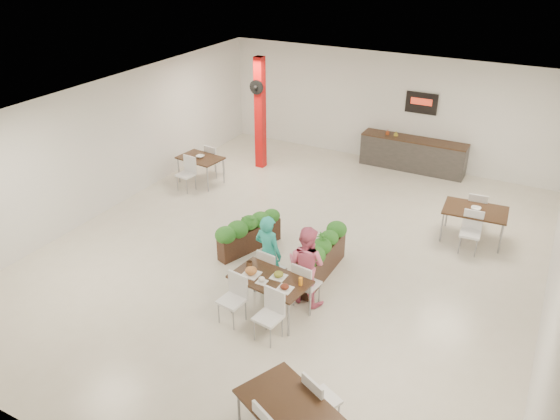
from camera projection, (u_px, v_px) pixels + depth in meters
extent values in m
plane|color=beige|center=(294.00, 250.00, 11.96)|extent=(12.00, 12.00, 0.00)
cube|color=white|center=(387.00, 108.00, 15.92)|extent=(10.00, 0.10, 3.20)
cube|color=white|center=(70.00, 370.00, 6.51)|extent=(10.00, 0.10, 3.20)
cube|color=white|center=(112.00, 144.00, 13.30)|extent=(0.10, 12.00, 3.20)
cube|color=white|center=(296.00, 109.00, 10.48)|extent=(10.00, 12.00, 0.04)
cube|color=red|center=(260.00, 114.00, 15.44)|extent=(0.25, 0.25, 3.20)
cylinder|color=black|center=(256.00, 87.00, 14.93)|extent=(0.40, 0.06, 0.40)
sphere|color=black|center=(256.00, 88.00, 14.90)|extent=(0.12, 0.12, 0.12)
cube|color=#2E2B29|center=(413.00, 155.00, 15.76)|extent=(3.00, 0.60, 0.90)
cube|color=black|center=(414.00, 139.00, 15.54)|extent=(3.00, 0.62, 0.04)
cube|color=black|center=(421.00, 103.00, 15.33)|extent=(0.90, 0.04, 0.60)
cube|color=red|center=(421.00, 102.00, 15.29)|extent=(0.60, 0.02, 0.18)
imported|color=#A5421B|center=(388.00, 131.00, 15.82)|extent=(0.09, 0.09, 0.19)
imported|color=gold|center=(396.00, 133.00, 15.72)|extent=(0.13, 0.13, 0.17)
cube|color=black|center=(270.00, 279.00, 9.70)|extent=(1.49, 0.98, 0.04)
cylinder|color=gray|center=(231.00, 293.00, 9.95)|extent=(0.04, 0.04, 0.71)
cylinder|color=gray|center=(289.00, 319.00, 9.29)|extent=(0.04, 0.04, 0.71)
cylinder|color=gray|center=(254.00, 276.00, 10.45)|extent=(0.04, 0.04, 0.71)
cylinder|color=gray|center=(310.00, 300.00, 9.79)|extent=(0.04, 0.04, 0.71)
cube|color=white|center=(272.00, 270.00, 10.47)|extent=(0.47, 0.47, 0.05)
cube|color=white|center=(266.00, 263.00, 10.21)|extent=(0.42, 0.09, 0.45)
cylinder|color=gray|center=(284.00, 279.00, 10.61)|extent=(0.02, 0.02, 0.43)
cylinder|color=gray|center=(270.00, 273.00, 10.78)|extent=(0.02, 0.02, 0.43)
cylinder|color=gray|center=(274.00, 287.00, 10.36)|extent=(0.02, 0.02, 0.43)
cylinder|color=gray|center=(260.00, 281.00, 10.54)|extent=(0.02, 0.02, 0.43)
cube|color=white|center=(307.00, 284.00, 10.05)|extent=(0.47, 0.47, 0.05)
cube|color=white|center=(302.00, 278.00, 9.80)|extent=(0.42, 0.09, 0.45)
cylinder|color=gray|center=(319.00, 293.00, 10.20)|extent=(0.02, 0.02, 0.43)
cylinder|color=gray|center=(304.00, 287.00, 10.37)|extent=(0.02, 0.02, 0.43)
cylinder|color=gray|center=(309.00, 302.00, 9.95)|extent=(0.02, 0.02, 0.43)
cylinder|color=gray|center=(294.00, 296.00, 10.13)|extent=(0.02, 0.02, 0.43)
cube|color=white|center=(232.00, 301.00, 9.60)|extent=(0.47, 0.47, 0.05)
cube|color=white|center=(238.00, 284.00, 9.62)|extent=(0.42, 0.09, 0.45)
cylinder|color=gray|center=(219.00, 313.00, 9.67)|extent=(0.02, 0.02, 0.43)
cylinder|color=gray|center=(233.00, 320.00, 9.50)|extent=(0.02, 0.02, 0.43)
cylinder|color=gray|center=(231.00, 303.00, 9.92)|extent=(0.02, 0.02, 0.43)
cylinder|color=gray|center=(246.00, 310.00, 9.74)|extent=(0.02, 0.02, 0.43)
cube|color=white|center=(268.00, 318.00, 9.19)|extent=(0.47, 0.47, 0.05)
cube|color=white|center=(275.00, 300.00, 9.21)|extent=(0.42, 0.09, 0.45)
cylinder|color=gray|center=(254.00, 330.00, 9.26)|extent=(0.02, 0.02, 0.43)
cylinder|color=gray|center=(270.00, 338.00, 9.08)|extent=(0.02, 0.02, 0.43)
cylinder|color=gray|center=(266.00, 320.00, 9.51)|extent=(0.02, 0.02, 0.43)
cylinder|color=gray|center=(282.00, 327.00, 9.33)|extent=(0.02, 0.02, 0.43)
cube|color=white|center=(251.00, 274.00, 9.79)|extent=(0.34, 0.34, 0.01)
ellipsoid|color=#935424|center=(251.00, 271.00, 9.76)|extent=(0.22, 0.22, 0.13)
cube|color=white|center=(279.00, 277.00, 9.72)|extent=(0.29, 0.29, 0.01)
ellipsoid|color=orange|center=(279.00, 274.00, 9.69)|extent=(0.18, 0.18, 0.11)
cube|color=white|center=(285.00, 289.00, 9.39)|extent=(0.29, 0.29, 0.01)
ellipsoid|color=#47190E|center=(285.00, 286.00, 9.37)|extent=(0.16, 0.16, 0.10)
cube|color=white|center=(262.00, 282.00, 9.58)|extent=(0.20, 0.20, 0.01)
ellipsoid|color=white|center=(262.00, 280.00, 9.56)|extent=(0.12, 0.12, 0.07)
cylinder|color=orange|center=(301.00, 281.00, 9.48)|extent=(0.07, 0.07, 0.15)
imported|color=#4E3421|center=(249.00, 264.00, 10.02)|extent=(0.12, 0.12, 0.10)
imported|color=#28AF9F|center=(268.00, 253.00, 10.34)|extent=(0.63, 0.45, 1.59)
imported|color=pink|center=(306.00, 265.00, 10.01)|extent=(0.84, 0.69, 1.57)
cube|color=black|center=(250.00, 239.00, 11.87)|extent=(0.78, 1.59, 0.53)
ellipsoid|color=#1B601C|center=(225.00, 234.00, 11.31)|extent=(0.40, 0.40, 0.32)
ellipsoid|color=#1B601C|center=(238.00, 228.00, 11.50)|extent=(0.40, 0.40, 0.32)
ellipsoid|color=#1B601C|center=(249.00, 223.00, 11.70)|extent=(0.40, 0.40, 0.32)
ellipsoid|color=#1B601C|center=(261.00, 219.00, 11.89)|extent=(0.40, 0.40, 0.32)
ellipsoid|color=#1B601C|center=(272.00, 214.00, 12.08)|extent=(0.40, 0.40, 0.32)
imported|color=#1B601C|center=(249.00, 221.00, 11.67)|extent=(0.31, 0.27, 0.34)
cube|color=black|center=(321.00, 263.00, 10.94)|extent=(0.31, 1.81, 0.60)
ellipsoid|color=#1B601C|center=(305.00, 264.00, 10.16)|extent=(0.40, 0.40, 0.32)
ellipsoid|color=#1B601C|center=(314.00, 254.00, 10.45)|extent=(0.40, 0.40, 0.32)
ellipsoid|color=#1B601C|center=(322.00, 245.00, 10.75)|extent=(0.40, 0.40, 0.32)
ellipsoid|color=#1B601C|center=(329.00, 237.00, 11.05)|extent=(0.40, 0.40, 0.32)
ellipsoid|color=#1B601C|center=(337.00, 229.00, 11.34)|extent=(0.40, 0.40, 0.32)
imported|color=#1B601C|center=(322.00, 242.00, 10.71)|extent=(0.22, 0.22, 0.39)
cube|color=black|center=(200.00, 158.00, 14.80)|extent=(1.25, 0.91, 0.04)
cylinder|color=gray|center=(179.00, 170.00, 14.99)|extent=(0.04, 0.04, 0.71)
cylinder|color=gray|center=(208.00, 179.00, 14.47)|extent=(0.04, 0.04, 0.71)
cylinder|color=gray|center=(195.00, 163.00, 15.48)|extent=(0.04, 0.04, 0.71)
cylinder|color=gray|center=(224.00, 171.00, 14.95)|extent=(0.04, 0.04, 0.71)
cube|color=white|center=(215.00, 161.00, 15.37)|extent=(0.47, 0.47, 0.05)
cube|color=white|center=(210.00, 154.00, 15.11)|extent=(0.42, 0.09, 0.45)
cylinder|color=gray|center=(224.00, 168.00, 15.51)|extent=(0.02, 0.02, 0.43)
cylinder|color=gray|center=(215.00, 165.00, 15.68)|extent=(0.02, 0.02, 0.43)
cylinder|color=gray|center=(216.00, 172.00, 15.27)|extent=(0.02, 0.02, 0.43)
cylinder|color=gray|center=(207.00, 169.00, 15.44)|extent=(0.02, 0.02, 0.43)
cube|color=white|center=(186.00, 175.00, 14.49)|extent=(0.47, 0.47, 0.05)
cube|color=white|center=(190.00, 164.00, 14.51)|extent=(0.42, 0.09, 0.45)
cylinder|color=gray|center=(177.00, 183.00, 14.56)|extent=(0.02, 0.02, 0.43)
cylinder|color=gray|center=(187.00, 187.00, 14.39)|extent=(0.02, 0.02, 0.43)
cylinder|color=gray|center=(186.00, 179.00, 14.81)|extent=(0.02, 0.02, 0.43)
cylinder|color=gray|center=(196.00, 182.00, 14.64)|extent=(0.02, 0.02, 0.43)
imported|color=white|center=(200.00, 156.00, 14.78)|extent=(0.22, 0.22, 0.05)
cube|color=black|center=(476.00, 210.00, 12.06)|extent=(1.42, 1.00, 0.04)
cylinder|color=gray|center=(442.00, 228.00, 12.14)|extent=(0.04, 0.04, 0.71)
cylinder|color=gray|center=(501.00, 239.00, 11.69)|extent=(0.04, 0.04, 0.71)
cylinder|color=gray|center=(447.00, 213.00, 12.78)|extent=(0.04, 0.04, 0.71)
cylinder|color=gray|center=(503.00, 223.00, 12.33)|extent=(0.04, 0.04, 0.71)
cube|color=white|center=(477.00, 210.00, 12.68)|extent=(0.45, 0.45, 0.05)
cube|color=white|center=(477.00, 204.00, 12.41)|extent=(0.42, 0.07, 0.45)
cylinder|color=gray|center=(483.00, 217.00, 12.86)|extent=(0.02, 0.02, 0.43)
cylinder|color=gray|center=(468.00, 215.00, 12.98)|extent=(0.02, 0.02, 0.43)
cylinder|color=gray|center=(482.00, 224.00, 12.59)|extent=(0.02, 0.02, 0.43)
cylinder|color=gray|center=(466.00, 221.00, 12.71)|extent=(0.02, 0.02, 0.43)
cube|color=white|center=(470.00, 234.00, 11.70)|extent=(0.45, 0.45, 0.05)
cube|color=white|center=(473.00, 220.00, 11.74)|extent=(0.42, 0.07, 0.45)
cylinder|color=gray|center=(459.00, 245.00, 11.74)|extent=(0.02, 0.02, 0.43)
cylinder|color=gray|center=(476.00, 249.00, 11.61)|extent=(0.02, 0.02, 0.43)
cylinder|color=gray|center=(461.00, 238.00, 12.01)|extent=(0.02, 0.02, 0.43)
cylinder|color=gray|center=(478.00, 241.00, 11.89)|extent=(0.02, 0.02, 0.43)
imported|color=white|center=(476.00, 209.00, 12.04)|extent=(0.22, 0.22, 0.05)
cube|color=black|center=(288.00, 406.00, 7.14)|extent=(1.59, 1.37, 0.04)
cylinder|color=gray|center=(239.00, 411.00, 7.53)|extent=(0.04, 0.04, 0.71)
cylinder|color=gray|center=(283.00, 386.00, 7.95)|extent=(0.04, 0.04, 0.71)
cube|color=white|center=(322.00, 400.00, 7.59)|extent=(0.56, 0.56, 0.05)
cube|color=white|center=(312.00, 393.00, 7.37)|extent=(0.40, 0.21, 0.45)
cylinder|color=gray|center=(339.00, 414.00, 7.66)|extent=(0.02, 0.02, 0.43)
cylinder|color=gray|center=(323.00, 399.00, 7.91)|extent=(0.02, 0.02, 0.43)
cylinder|color=gray|center=(305.00, 410.00, 7.72)|extent=(0.02, 0.02, 0.43)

